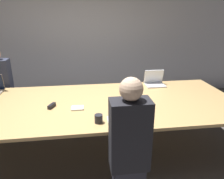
# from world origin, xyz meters

# --- Properties ---
(ground_plane) EXTENTS (24.00, 24.00, 0.00)m
(ground_plane) POSITION_xyz_m (0.00, 0.00, 0.00)
(ground_plane) COLOR #4C4742
(curtain_wall) EXTENTS (12.00, 0.06, 2.80)m
(curtain_wall) POSITION_xyz_m (0.00, 2.32, 1.40)
(curtain_wall) COLOR #ADADB2
(curtain_wall) RESTS_ON ground_plane
(conference_table) EXTENTS (4.54, 1.67, 0.75)m
(conference_table) POSITION_xyz_m (0.00, 0.00, 0.71)
(conference_table) COLOR tan
(conference_table) RESTS_ON ground_plane
(laptop_far_right) EXTENTS (0.34, 0.26, 0.27)m
(laptop_far_right) POSITION_xyz_m (1.28, 0.65, 0.83)
(laptop_far_right) COLOR silver
(laptop_far_right) RESTS_ON conference_table
(person_far_left) EXTENTS (0.40, 0.24, 1.40)m
(person_far_left) POSITION_xyz_m (-1.45, 1.06, 0.68)
(person_far_left) COLOR #2D2D38
(person_far_left) RESTS_ON ground_plane
(laptop_near_midright) EXTENTS (0.32, 0.26, 0.26)m
(laptop_near_midright) POSITION_xyz_m (0.45, -0.67, 0.83)
(laptop_near_midright) COLOR #B7B7BC
(laptop_near_midright) RESTS_ON conference_table
(person_near_midright) EXTENTS (0.40, 0.24, 1.43)m
(person_near_midright) POSITION_xyz_m (0.47, -1.05, 0.70)
(person_near_midright) COLOR #2D2D38
(person_near_midright) RESTS_ON ground_plane
(cup_near_midright) EXTENTS (0.09, 0.09, 0.10)m
(cup_near_midright) POSITION_xyz_m (0.19, -0.61, 0.80)
(cup_near_midright) COLOR #232328
(cup_near_midright) RESTS_ON conference_table
(stapler) EXTENTS (0.10, 0.15, 0.05)m
(stapler) POSITION_xyz_m (-0.41, -0.09, 0.77)
(stapler) COLOR black
(stapler) RESTS_ON conference_table
(notebook) EXTENTS (0.17, 0.15, 0.02)m
(notebook) POSITION_xyz_m (-0.06, -0.18, 0.76)
(notebook) COLOR silver
(notebook) RESTS_ON conference_table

